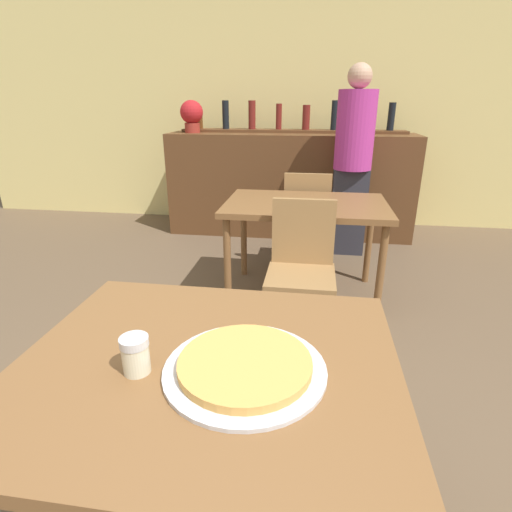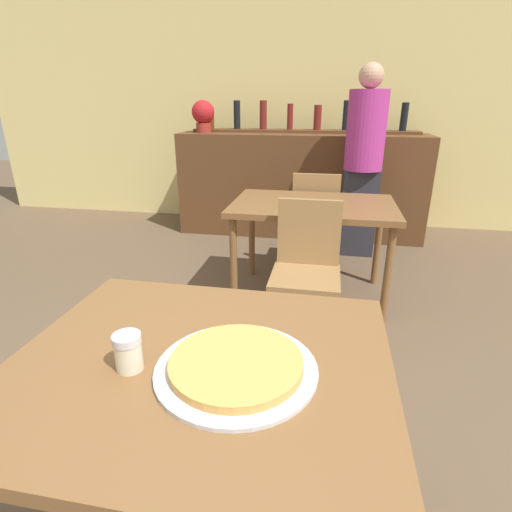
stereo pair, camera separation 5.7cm
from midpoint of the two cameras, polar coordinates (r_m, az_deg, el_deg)
The scene contains 11 objects.
wall_back at distance 4.87m, azimuth 7.62°, elevation 21.19°, with size 8.00×0.05×2.80m.
dining_table_near at distance 1.20m, azimuth -6.42°, elevation -17.33°, with size 1.05×0.90×0.72m.
dining_table_far at distance 2.88m, azimuth 8.70°, elevation 5.95°, with size 1.13×0.76×0.72m.
bar_counter at distance 4.45m, azimuth 6.68°, elevation 10.05°, with size 2.60×0.56×1.08m.
bar_back_shelf at distance 4.51m, azimuth 7.41°, elevation 18.03°, with size 2.39×0.24×0.32m.
chair_far_side_front at distance 2.40m, azimuth 7.94°, elevation -0.91°, with size 0.40×0.40×0.85m.
chair_far_side_back at distance 3.45m, azimuth 8.96°, elevation 5.92°, with size 0.40×0.40×0.85m.
pizza_tray at distance 1.09m, azimuth -1.28°, elevation -15.39°, with size 0.43×0.43×0.04m.
cheese_shaker at distance 1.12m, azimuth -16.37°, elevation -12.99°, with size 0.08×0.08×0.10m.
person_standing at distance 3.82m, azimuth 15.54°, elevation 13.41°, with size 0.34×0.34×1.70m.
potted_plant at distance 4.51m, azimuth -7.18°, elevation 19.42°, with size 0.24×0.24×0.33m.
Camera 2 is at (0.32, -0.88, 1.39)m, focal length 28.00 mm.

